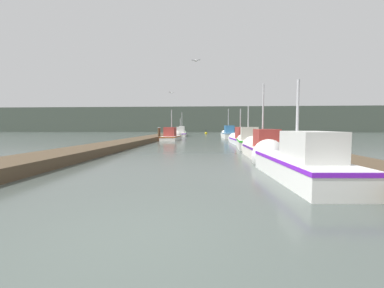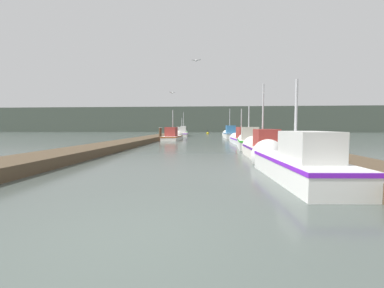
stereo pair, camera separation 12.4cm
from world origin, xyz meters
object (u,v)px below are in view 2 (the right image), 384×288
object	(u,v)px
fishing_boat_0	(293,162)
seagull_1	(172,93)
seagull_lead	(196,60)
fishing_boat_3	(241,139)
fishing_boat_2	(248,141)
fishing_boat_7	(184,132)
fishing_boat_1	(262,148)
fishing_boat_5	(229,134)
mooring_piling_2	(236,132)
fishing_boat_6	(182,134)
mooring_piling_0	(160,134)
mooring_piling_1	(246,136)
channel_buoy	(208,133)
fishing_boat_4	(173,136)

from	to	relation	value
fishing_boat_0	seagull_1	size ratio (longest dim) A/B	10.67
seagull_lead	fishing_boat_3	bearing A→B (deg)	-115.30
fishing_boat_0	seagull_lead	size ratio (longest dim) A/B	9.94
fishing_boat_2	fishing_boat_7	world-z (taller)	fishing_boat_7
fishing_boat_0	seagull_1	world-z (taller)	seagull_1
fishing_boat_1	seagull_lead	distance (m)	6.95
fishing_boat_5	mooring_piling_2	world-z (taller)	fishing_boat_5
fishing_boat_7	seagull_1	size ratio (longest dim) A/B	9.06
fishing_boat_3	fishing_boat_7	xyz separation A→B (m)	(-7.30, 19.80, 0.06)
fishing_boat_6	seagull_1	size ratio (longest dim) A/B	11.41
mooring_piling_0	mooring_piling_1	world-z (taller)	mooring_piling_0
fishing_boat_1	fishing_boat_5	bearing A→B (deg)	89.19
fishing_boat_1	fishing_boat_7	world-z (taller)	fishing_boat_7
channel_buoy	seagull_1	world-z (taller)	seagull_1
fishing_boat_4	seagull_lead	size ratio (longest dim) A/B	11.56
fishing_boat_7	channel_buoy	size ratio (longest dim) A/B	4.59
mooring_piling_0	channel_buoy	xyz separation A→B (m)	(4.89, 21.78, -0.55)
fishing_boat_0	fishing_boat_7	bearing A→B (deg)	97.96
mooring_piling_1	seagull_1	size ratio (longest dim) A/B	2.03
fishing_boat_1	fishing_boat_3	size ratio (longest dim) A/B	0.76
fishing_boat_3	mooring_piling_0	size ratio (longest dim) A/B	4.38
mooring_piling_1	seagull_lead	size ratio (longest dim) A/B	1.90
fishing_boat_4	mooring_piling_0	size ratio (longest dim) A/B	4.62
fishing_boat_4	mooring_piling_2	world-z (taller)	fishing_boat_4
fishing_boat_0	channel_buoy	bearing A→B (deg)	90.74
fishing_boat_2	channel_buoy	xyz separation A→B (m)	(-3.43, 31.83, -0.34)
fishing_boat_5	seagull_1	xyz separation A→B (m)	(-5.79, -10.80, 3.99)
fishing_boat_4	fishing_boat_7	size ratio (longest dim) A/B	1.37
fishing_boat_2	fishing_boat_1	bearing A→B (deg)	-87.46
seagull_1	mooring_piling_1	bearing A→B (deg)	-11.85
fishing_boat_3	seagull_lead	size ratio (longest dim) A/B	10.97
mooring_piling_0	seagull_1	distance (m)	6.93
fishing_boat_5	fishing_boat_3	bearing A→B (deg)	-91.27
fishing_boat_3	fishing_boat_4	xyz separation A→B (m)	(-6.88, 5.85, -0.03)
fishing_boat_2	seagull_lead	world-z (taller)	seagull_lead
seagull_lead	fishing_boat_6	bearing A→B (deg)	-78.74
fishing_boat_1	seagull_1	xyz separation A→B (m)	(-6.04, 9.93, 4.08)
fishing_boat_2	fishing_boat_5	world-z (taller)	fishing_boat_5
fishing_boat_0	fishing_boat_7	world-z (taller)	fishing_boat_7
mooring_piling_0	mooring_piling_2	world-z (taller)	mooring_piling_0
fishing_boat_2	mooring_piling_0	distance (m)	13.04
fishing_boat_3	seagull_1	bearing A→B (deg)	175.93
fishing_boat_3	mooring_piling_0	world-z (taller)	fishing_boat_3
fishing_boat_2	mooring_piling_1	size ratio (longest dim) A/B	4.65
fishing_boat_3	mooring_piling_1	xyz separation A→B (m)	(0.84, 3.15, 0.09)
fishing_boat_3	mooring_piling_1	bearing A→B (deg)	71.67
fishing_boat_1	fishing_boat_5	xyz separation A→B (m)	(-0.24, 20.73, 0.09)
mooring_piling_1	fishing_boat_5	bearing A→B (deg)	98.25
fishing_boat_2	fishing_boat_6	bearing A→B (deg)	112.23
seagull_lead	seagull_1	distance (m)	7.35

